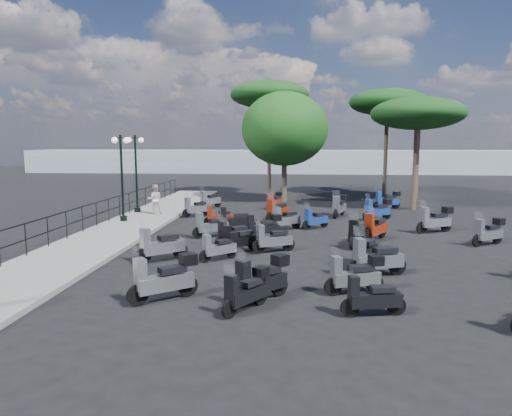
# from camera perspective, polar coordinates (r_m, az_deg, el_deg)

# --- Properties ---
(ground) EXTENTS (120.00, 120.00, 0.00)m
(ground) POSITION_cam_1_polar(r_m,az_deg,el_deg) (17.93, 1.30, -4.36)
(ground) COLOR black
(ground) RESTS_ON ground
(sidewalk) EXTENTS (3.00, 30.00, 0.15)m
(sidewalk) POSITION_cam_1_polar(r_m,az_deg,el_deg) (22.16, -15.24, -2.06)
(sidewalk) COLOR #63615E
(sidewalk) RESTS_ON ground
(railing) EXTENTS (0.04, 26.04, 1.10)m
(railing) POSITION_cam_1_polar(r_m,az_deg,el_deg) (22.33, -18.63, 0.01)
(railing) COLOR black
(railing) RESTS_ON sidewalk
(lamp_post_1) EXTENTS (0.49, 1.19, 4.13)m
(lamp_post_1) POSITION_cam_1_polar(r_m,az_deg,el_deg) (22.73, -16.44, 4.31)
(lamp_post_1) COLOR black
(lamp_post_1) RESTS_ON sidewalk
(lamp_post_2) EXTENTS (0.65, 1.15, 4.16)m
(lamp_post_2) POSITION_cam_1_polar(r_m,az_deg,el_deg) (25.54, -14.77, 4.79)
(lamp_post_2) COLOR black
(lamp_post_2) RESTS_ON sidewalk
(pedestrian_far) EXTENTS (0.92, 0.81, 1.57)m
(pedestrian_far) POSITION_cam_1_polar(r_m,az_deg,el_deg) (24.73, -12.54, 1.07)
(pedestrian_far) COLOR beige
(pedestrian_far) RESTS_ON sidewalk
(scooter_0) EXTENTS (1.54, 1.28, 1.46)m
(scooter_0) POSITION_cam_1_polar(r_m,az_deg,el_deg) (11.55, -11.42, -8.70)
(scooter_0) COLOR black
(scooter_0) RESTS_ON ground
(scooter_1) EXTENTS (1.45, 1.33, 1.48)m
(scooter_1) POSITION_cam_1_polar(r_m,az_deg,el_deg) (15.36, -11.85, -4.68)
(scooter_1) COLOR black
(scooter_1) RESTS_ON ground
(scooter_2) EXTENTS (1.34, 1.12, 1.31)m
(scooter_2) POSITION_cam_1_polar(r_m,az_deg,el_deg) (17.14, -2.85, -3.39)
(scooter_2) COLOR black
(scooter_2) RESTS_ON ground
(scooter_3) EXTENTS (1.47, 1.04, 1.35)m
(scooter_3) POSITION_cam_1_polar(r_m,az_deg,el_deg) (18.95, -5.68, -2.28)
(scooter_3) COLOR black
(scooter_3) RESTS_ON ground
(scooter_4) EXTENTS (1.33, 1.18, 1.34)m
(scooter_4) POSITION_cam_1_polar(r_m,az_deg,el_deg) (24.39, -7.54, -0.02)
(scooter_4) COLOR black
(scooter_4) RESTS_ON ground
(scooter_5) EXTENTS (1.18, 1.32, 1.33)m
(scooter_5) POSITION_cam_1_polar(r_m,az_deg,el_deg) (27.69, -5.83, 0.96)
(scooter_5) COLOR black
(scooter_5) RESTS_ON ground
(scooter_6) EXTENTS (1.00, 1.35, 1.23)m
(scooter_6) POSITION_cam_1_polar(r_m,az_deg,el_deg) (10.69, -1.25, -10.41)
(scooter_6) COLOR black
(scooter_6) RESTS_ON ground
(scooter_7) EXTENTS (1.20, 1.09, 1.18)m
(scooter_7) POSITION_cam_1_polar(r_m,az_deg,el_deg) (15.24, -4.61, -4.89)
(scooter_7) COLOR black
(scooter_7) RESTS_ON ground
(scooter_8) EXTENTS (1.56, 0.81, 1.30)m
(scooter_8) POSITION_cam_1_polar(r_m,az_deg,el_deg) (18.56, 0.91, -2.40)
(scooter_8) COLOR black
(scooter_8) RESTS_ON ground
(scooter_9) EXTENTS (1.78, 0.73, 1.44)m
(scooter_9) POSITION_cam_1_polar(r_m,az_deg,el_deg) (20.04, -2.65, -1.60)
(scooter_9) COLOR black
(scooter_9) RESTS_ON ground
(scooter_10) EXTENTS (1.54, 0.63, 1.24)m
(scooter_10) POSITION_cam_1_polar(r_m,az_deg,el_deg) (21.47, -4.64, -1.16)
(scooter_10) COLOR black
(scooter_10) RESTS_ON ground
(scooter_11) EXTENTS (0.80, 1.51, 1.26)m
(scooter_11) POSITION_cam_1_polar(r_m,az_deg,el_deg) (27.22, 2.38, 0.90)
(scooter_11) COLOR black
(scooter_11) RESTS_ON ground
(scooter_12) EXTENTS (1.58, 0.76, 1.30)m
(scooter_12) POSITION_cam_1_polar(r_m,az_deg,el_deg) (12.11, 12.28, -8.24)
(scooter_12) COLOR black
(scooter_12) RESTS_ON ground
(scooter_13) EXTENTS (1.37, 1.39, 1.42)m
(scooter_13) POSITION_cam_1_polar(r_m,az_deg,el_deg) (11.31, 0.65, -8.99)
(scooter_13) COLOR black
(scooter_13) RESTS_ON ground
(scooter_14) EXTENTS (1.53, 0.88, 1.31)m
(scooter_14) POSITION_cam_1_polar(r_m,az_deg,el_deg) (16.31, 2.09, -3.97)
(scooter_14) COLOR black
(scooter_14) RESTS_ON ground
(scooter_15) EXTENTS (1.24, 1.11, 1.25)m
(scooter_15) POSITION_cam_1_polar(r_m,az_deg,el_deg) (20.93, 7.40, -1.43)
(scooter_15) COLOR black
(scooter_15) RESTS_ON ground
(scooter_16) EXTENTS (1.35, 1.23, 1.37)m
(scooter_16) POSITION_cam_1_polar(r_m,az_deg,el_deg) (20.52, 3.68, -1.44)
(scooter_16) COLOR black
(scooter_16) RESTS_ON ground
(scooter_17) EXTENTS (1.14, 1.58, 1.46)m
(scooter_17) POSITION_cam_1_polar(r_m,az_deg,el_deg) (23.00, 2.65, -0.34)
(scooter_17) COLOR black
(scooter_17) RESTS_ON ground
(scooter_18) EXTENTS (1.50, 0.55, 1.20)m
(scooter_18) POSITION_cam_1_polar(r_m,az_deg,el_deg) (10.71, 14.29, -10.87)
(scooter_18) COLOR black
(scooter_18) RESTS_ON ground
(scooter_19) EXTENTS (0.98, 1.58, 1.38)m
(scooter_19) POSITION_cam_1_polar(r_m,az_deg,el_deg) (14.85, 13.44, -5.29)
(scooter_19) COLOR black
(scooter_19) RESTS_ON ground
(scooter_20) EXTENTS (1.80, 0.86, 1.48)m
(scooter_20) POSITION_cam_1_polar(r_m,az_deg,el_deg) (13.76, 14.75, -6.24)
(scooter_20) COLOR black
(scooter_20) RESTS_ON ground
(scooter_21) EXTENTS (0.92, 1.63, 1.39)m
(scooter_21) POSITION_cam_1_polar(r_m,az_deg,el_deg) (17.59, 12.59, -3.18)
(scooter_21) COLOR black
(scooter_21) RESTS_ON ground
(scooter_22) EXTENTS (0.92, 1.76, 1.47)m
(scooter_22) POSITION_cam_1_polar(r_m,az_deg,el_deg) (24.53, 10.38, 0.17)
(scooter_22) COLOR black
(scooter_22) RESTS_ON ground
(scooter_23) EXTENTS (1.58, 1.02, 1.38)m
(scooter_23) POSITION_cam_1_polar(r_m,az_deg,el_deg) (23.92, 14.94, -0.24)
(scooter_23) COLOR black
(scooter_23) RESTS_ON ground
(scooter_26) EXTENTS (1.16, 1.59, 1.47)m
(scooter_26) POSITION_cam_1_polar(r_m,az_deg,el_deg) (18.81, 14.64, -2.45)
(scooter_26) COLOR black
(scooter_26) RESTS_ON ground
(scooter_27) EXTENTS (1.47, 1.04, 1.32)m
(scooter_27) POSITION_cam_1_polar(r_m,az_deg,el_deg) (19.55, 27.04, -2.73)
(scooter_27) COLOR black
(scooter_27) RESTS_ON ground
(scooter_28) EXTENTS (1.71, 0.99, 1.46)m
(scooter_28) POSITION_cam_1_polar(r_m,az_deg,el_deg) (21.34, 21.47, -1.42)
(scooter_28) COLOR black
(scooter_28) RESTS_ON ground
(scooter_29) EXTENTS (1.67, 0.83, 1.38)m
(scooter_29) POSITION_cam_1_polar(r_m,az_deg,el_deg) (28.06, 16.07, 0.90)
(scooter_29) COLOR black
(scooter_29) RESTS_ON ground
(scooter_30) EXTENTS (1.34, 1.12, 1.31)m
(scooter_30) POSITION_cam_1_polar(r_m,az_deg,el_deg) (16.26, -2.18, -4.01)
(scooter_30) COLOR black
(scooter_30) RESTS_ON ground
(broadleaf_tree) EXTENTS (5.75, 5.75, 7.27)m
(broadleaf_tree) POSITION_cam_1_polar(r_m,az_deg,el_deg) (30.64, 3.60, 9.82)
(broadleaf_tree) COLOR #38281E
(broadleaf_tree) RESTS_ON ground
(pine_0) EXTENTS (5.68, 5.68, 7.90)m
(pine_0) POSITION_cam_1_polar(r_m,az_deg,el_deg) (35.87, 16.13, 12.55)
(pine_0) COLOR #38281E
(pine_0) RESTS_ON ground
(pine_1) EXTENTS (6.12, 6.12, 7.01)m
(pine_1) POSITION_cam_1_polar(r_m,az_deg,el_deg) (33.57, 19.74, 11.10)
(pine_1) COLOR #38281E
(pine_1) RESTS_ON ground
(pine_2) EXTENTS (5.83, 5.83, 8.46)m
(pine_2) POSITION_cam_1_polar(r_m,az_deg,el_deg) (34.60, 1.69, 13.92)
(pine_2) COLOR #38281E
(pine_2) RESTS_ON ground
(pine_3) EXTENTS (5.37, 5.37, 6.52)m
(pine_3) POSITION_cam_1_polar(r_m,az_deg,el_deg) (28.25, 19.56, 11.04)
(pine_3) COLOR #38281E
(pine_3) RESTS_ON ground
(distant_hills) EXTENTS (70.00, 8.00, 3.00)m
(distant_hills) POSITION_cam_1_polar(r_m,az_deg,el_deg) (62.54, 3.84, 5.84)
(distant_hills) COLOR gray
(distant_hills) RESTS_ON ground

